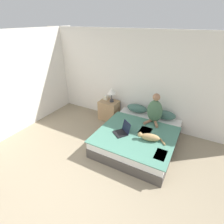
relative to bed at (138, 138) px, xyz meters
name	(u,v)px	position (x,y,z in m)	size (l,w,h in m)	color
ground_plane	(52,214)	(-0.57, -2.29, -0.21)	(16.00, 16.00, 0.00)	gray
wall_back	(135,80)	(-0.57, 1.06, 1.06)	(6.04, 0.05, 2.55)	white
wall_side	(20,83)	(-3.11, -0.63, 1.06)	(0.05, 4.32, 2.55)	white
bed	(138,138)	(0.00, 0.00, 0.00)	(1.73, 1.97, 0.43)	#4C4742
pillow_near	(137,108)	(-0.38, 0.83, 0.33)	(0.58, 0.26, 0.23)	#42665B
pillow_far	(164,115)	(0.38, 0.83, 0.33)	(0.58, 0.26, 0.23)	#42665B
person_sitting	(155,110)	(0.18, 0.54, 0.54)	(0.38, 0.37, 0.77)	#476B4C
cat_tabby	(149,137)	(0.33, -0.26, 0.30)	(0.61, 0.27, 0.17)	tan
laptop_open	(122,131)	(-0.29, -0.30, 0.28)	(0.42, 0.43, 0.27)	black
nightstand	(109,110)	(-1.25, 0.77, 0.08)	(0.55, 0.44, 0.59)	tan
table_lamp	(112,92)	(-1.17, 0.79, 0.69)	(0.26, 0.26, 0.43)	#38383D
tissue_box	(106,98)	(-1.40, 0.85, 0.43)	(0.12, 0.12, 0.14)	beige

